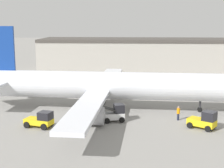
{
  "coord_description": "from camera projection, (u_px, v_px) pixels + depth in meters",
  "views": [
    {
      "loc": [
        3.28,
        -48.13,
        12.81
      ],
      "look_at": [
        0.0,
        0.0,
        3.77
      ],
      "focal_mm": 55.0,
      "sensor_mm": 36.0,
      "label": 1
    }
  ],
  "objects": [
    {
      "name": "pushback_tug",
      "position": [
        204.0,
        121.0,
        40.75
      ],
      "size": [
        3.58,
        3.24,
        2.24
      ],
      "rotation": [
        0.0,
        0.0,
        -0.59
      ],
      "color": "yellow",
      "rests_on": "ground_plane"
    },
    {
      "name": "belt_loader_truck",
      "position": [
        115.0,
        113.0,
        43.75
      ],
      "size": [
        3.07,
        2.49,
        2.23
      ],
      "rotation": [
        0.0,
        0.0,
        0.28
      ],
      "color": "silver",
      "rests_on": "ground_plane"
    },
    {
      "name": "ground_crew_worker",
      "position": [
        178.0,
        113.0,
        44.31
      ],
      "size": [
        0.4,
        0.4,
        1.83
      ],
      "rotation": [
        0.0,
        0.0,
        3.0
      ],
      "color": "#1E2338",
      "rests_on": "ground_plane"
    },
    {
      "name": "ground_plane",
      "position": [
        112.0,
        109.0,
        49.77
      ],
      "size": [
        400.0,
        400.0,
        0.0
      ],
      "primitive_type": "plane",
      "color": "gray"
    },
    {
      "name": "baggage_tug",
      "position": [
        41.0,
        120.0,
        41.3
      ],
      "size": [
        3.67,
        2.65,
        2.01
      ],
      "rotation": [
        0.0,
        0.0,
        -0.28
      ],
      "color": "yellow",
      "rests_on": "ground_plane"
    },
    {
      "name": "terminal_building",
      "position": [
        170.0,
        55.0,
        86.48
      ],
      "size": [
        65.17,
        13.73,
        8.16
      ],
      "color": "#ADA89E",
      "rests_on": "ground_plane"
    },
    {
      "name": "airplane",
      "position": [
        105.0,
        86.0,
        49.24
      ],
      "size": [
        42.19,
        39.87,
        11.93
      ],
      "rotation": [
        0.0,
        0.0,
        -0.04
      ],
      "color": "silver",
      "rests_on": "ground_plane"
    }
  ]
}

